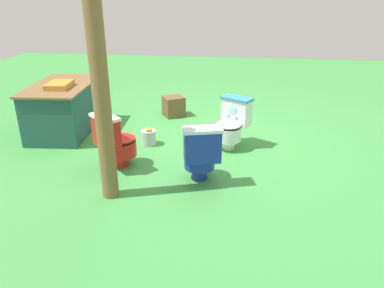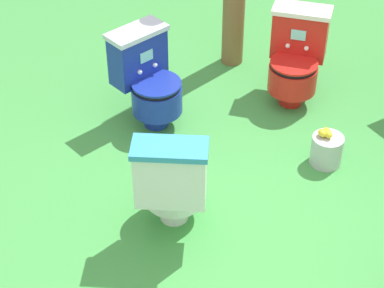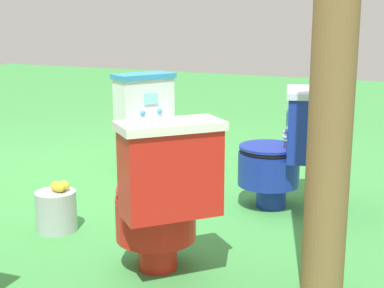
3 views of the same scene
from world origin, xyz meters
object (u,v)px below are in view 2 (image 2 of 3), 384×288
toilet_red (296,57)px  toilet_white (172,181)px  toilet_blue (148,79)px  lemon_bucket (327,149)px

toilet_red → toilet_white: 1.67m
toilet_white → toilet_blue: (-1.08, 0.33, 0.00)m
toilet_red → toilet_blue: same height
toilet_red → toilet_white: size_ratio=1.00×
toilet_red → toilet_white: bearing=72.8°
toilet_white → lemon_bucket: 1.24m
toilet_blue → lemon_bucket: (1.01, 0.88, -0.25)m
toilet_blue → toilet_red: bearing=152.9°
toilet_white → lemon_bucket: bearing=34.1°
toilet_blue → lemon_bucket: bearing=116.1°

